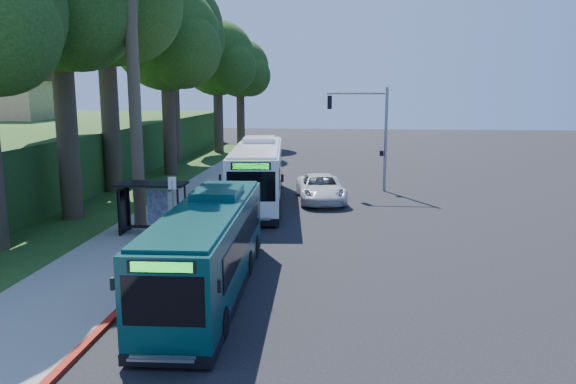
# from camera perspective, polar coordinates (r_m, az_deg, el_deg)

# --- Properties ---
(ground) EXTENTS (140.00, 140.00, 0.00)m
(ground) POSITION_cam_1_polar(r_m,az_deg,el_deg) (29.12, 1.68, -3.27)
(ground) COLOR black
(ground) RESTS_ON ground
(sidewalk) EXTENTS (4.50, 70.00, 0.12)m
(sidewalk) POSITION_cam_1_polar(r_m,az_deg,el_deg) (30.45, -12.17, -2.78)
(sidewalk) COLOR gray
(sidewalk) RESTS_ON ground
(red_curb) EXTENTS (0.25, 30.00, 0.13)m
(red_curb) POSITION_cam_1_polar(r_m,az_deg,el_deg) (26.09, -9.98, -4.92)
(red_curb) COLOR maroon
(red_curb) RESTS_ON ground
(grass_verge) EXTENTS (8.00, 70.00, 0.06)m
(grass_verge) POSITION_cam_1_polar(r_m,az_deg,el_deg) (37.04, -18.27, -0.78)
(grass_verge) COLOR #234719
(grass_verge) RESTS_ON ground
(bus_shelter) EXTENTS (3.20, 1.51, 2.55)m
(bus_shelter) POSITION_cam_1_polar(r_m,az_deg,el_deg) (27.43, -14.01, -0.58)
(bus_shelter) COLOR black
(bus_shelter) RESTS_ON ground
(stop_sign_pole) EXTENTS (0.35, 0.06, 3.17)m
(stop_sign_pole) POSITION_cam_1_polar(r_m,az_deg,el_deg) (24.81, -11.63, -0.99)
(stop_sign_pole) COLOR gray
(stop_sign_pole) RESTS_ON ground
(traffic_signal_pole) EXTENTS (4.10, 0.30, 7.00)m
(traffic_signal_pole) POSITION_cam_1_polar(r_m,az_deg,el_deg) (38.36, 8.41, 6.64)
(traffic_signal_pole) COLOR gray
(traffic_signal_pole) RESTS_ON ground
(tree_0) EXTENTS (8.40, 8.00, 15.70)m
(tree_0) POSITION_cam_1_polar(r_m,az_deg,el_deg) (31.89, -22.19, 17.45)
(tree_0) COLOR #382B1E
(tree_0) RESTS_ON ground
(tree_2) EXTENTS (8.82, 8.40, 15.12)m
(tree_2) POSITION_cam_1_polar(r_m,az_deg,el_deg) (46.43, -12.16, 14.64)
(tree_2) COLOR #382B1E
(tree_2) RESTS_ON ground
(tree_3) EXTENTS (10.08, 9.60, 17.28)m
(tree_3) POSITION_cam_1_polar(r_m,az_deg,el_deg) (54.76, -11.68, 15.57)
(tree_3) COLOR #382B1E
(tree_3) RESTS_ON ground
(tree_4) EXTENTS (8.40, 8.00, 14.14)m
(tree_4) POSITION_cam_1_polar(r_m,az_deg,el_deg) (61.71, -7.12, 13.01)
(tree_4) COLOR #382B1E
(tree_4) RESTS_ON ground
(tree_5) EXTENTS (7.35, 7.00, 12.86)m
(tree_5) POSITION_cam_1_polar(r_m,az_deg,el_deg) (69.33, -4.83, 12.13)
(tree_5) COLOR #382B1E
(tree_5) RESTS_ON ground
(white_bus) EXTENTS (4.02, 13.16, 3.86)m
(white_bus) POSITION_cam_1_polar(r_m,az_deg,el_deg) (34.26, -3.09, 2.01)
(white_bus) COLOR white
(white_bus) RESTS_ON ground
(teal_bus) EXTENTS (2.76, 11.16, 3.30)m
(teal_bus) POSITION_cam_1_polar(r_m,az_deg,el_deg) (19.42, -8.02, -5.49)
(teal_bus) COLOR #093635
(teal_bus) RESTS_ON ground
(pickup) EXTENTS (3.53, 6.26, 1.65)m
(pickup) POSITION_cam_1_polar(r_m,az_deg,el_deg) (34.86, 3.35, 0.39)
(pickup) COLOR silver
(pickup) RESTS_ON ground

